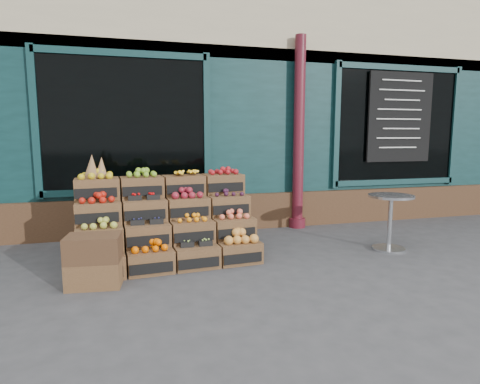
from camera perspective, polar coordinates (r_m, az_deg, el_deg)
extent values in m
plane|color=#3B3B3D|center=(4.79, 4.63, -11.18)|extent=(60.00, 60.00, 0.00)
cube|color=#0D2E2F|center=(9.61, -6.16, 12.92)|extent=(12.00, 6.00, 4.80)
cube|color=#0D2E2F|center=(6.68, -1.90, 7.40)|extent=(12.00, 0.12, 3.00)
cube|color=#452D1B|center=(6.73, -1.71, -2.88)|extent=(12.00, 0.18, 0.60)
cube|color=black|center=(6.42, -15.96, 9.30)|extent=(2.40, 0.06, 2.00)
cube|color=black|center=(8.00, 21.39, 8.75)|extent=(2.40, 0.06, 2.00)
cylinder|color=#51121D|center=(6.87, 8.37, 8.17)|extent=(0.18, 0.18, 3.20)
cube|color=black|center=(7.94, 21.80, 9.82)|extent=(1.30, 0.04, 1.60)
cube|color=brown|center=(4.80, -19.17, -9.93)|extent=(0.55, 0.40, 0.26)
cube|color=black|center=(4.62, -19.13, -10.96)|extent=(0.48, 0.05, 0.12)
cube|color=yellow|center=(4.75, -19.27, -7.94)|extent=(0.44, 0.31, 0.08)
cube|color=brown|center=(4.82, -12.61, -9.56)|extent=(0.55, 0.40, 0.26)
cube|color=black|center=(4.65, -12.30, -10.57)|extent=(0.48, 0.05, 0.12)
cube|color=#E65A00|center=(4.77, -12.68, -7.53)|extent=(0.44, 0.31, 0.09)
cube|color=brown|center=(4.91, -6.23, -9.08)|extent=(0.55, 0.40, 0.26)
cube|color=black|center=(4.74, -5.67, -10.04)|extent=(0.48, 0.05, 0.12)
cube|color=#89A847|center=(4.87, -6.25, -7.44)|extent=(0.44, 0.31, 0.03)
cube|color=brown|center=(5.06, -0.16, -8.52)|extent=(0.55, 0.40, 0.26)
cube|color=black|center=(4.90, 0.61, -9.42)|extent=(0.48, 0.05, 0.12)
cube|color=#C78134|center=(5.01, -0.16, -6.42)|extent=(0.44, 0.31, 0.12)
cube|color=brown|center=(4.94, -19.35, -6.26)|extent=(0.55, 0.40, 0.26)
cube|color=black|center=(4.76, -19.31, -7.12)|extent=(0.48, 0.05, 0.12)
cube|color=#9FA338|center=(4.90, -19.44, -4.27)|extent=(0.44, 0.31, 0.09)
cube|color=brown|center=(4.97, -13.03, -5.93)|extent=(0.55, 0.40, 0.26)
cube|color=black|center=(4.79, -12.74, -6.77)|extent=(0.48, 0.05, 0.12)
cube|color=#20204F|center=(4.93, -13.08, -4.28)|extent=(0.44, 0.31, 0.03)
cube|color=brown|center=(5.05, -6.86, -5.53)|extent=(0.55, 0.40, 0.26)
cube|color=black|center=(4.88, -6.35, -6.34)|extent=(0.48, 0.05, 0.12)
cube|color=orange|center=(5.02, -6.90, -3.68)|extent=(0.44, 0.31, 0.07)
cube|color=brown|center=(5.20, -0.98, -5.10)|extent=(0.55, 0.40, 0.26)
cube|color=black|center=(5.03, -0.27, -5.86)|extent=(0.48, 0.05, 0.12)
cube|color=#E86446|center=(5.16, -0.99, -3.22)|extent=(0.44, 0.31, 0.08)
cube|color=brown|center=(5.10, -19.51, -2.81)|extent=(0.55, 0.40, 0.26)
cube|color=black|center=(4.91, -19.48, -3.51)|extent=(0.48, 0.05, 0.12)
cube|color=#A8160C|center=(5.07, -19.60, -0.86)|extent=(0.44, 0.31, 0.09)
cube|color=brown|center=(5.13, -13.41, -2.51)|extent=(0.55, 0.40, 0.26)
cube|color=black|center=(4.94, -13.15, -3.20)|extent=(0.48, 0.05, 0.12)
cube|color=red|center=(5.10, -13.47, -0.86)|extent=(0.44, 0.31, 0.04)
cube|color=brown|center=(5.21, -7.46, -2.18)|extent=(0.55, 0.40, 0.26)
cube|color=black|center=(5.03, -6.98, -2.85)|extent=(0.48, 0.05, 0.12)
cube|color=maroon|center=(5.18, -7.49, -0.22)|extent=(0.44, 0.31, 0.10)
cube|color=brown|center=(5.35, -1.75, -1.85)|extent=(0.55, 0.40, 0.26)
cube|color=black|center=(5.18, -1.09, -2.49)|extent=(0.48, 0.05, 0.12)
cube|color=#311227|center=(5.33, -1.76, -0.11)|extent=(0.44, 0.31, 0.07)
cube|color=brown|center=(5.28, -19.65, 0.42)|extent=(0.55, 0.40, 0.26)
cube|color=black|center=(5.09, -19.63, -0.14)|extent=(0.48, 0.05, 0.12)
cube|color=gold|center=(5.26, -19.74, 2.31)|extent=(0.44, 0.31, 0.09)
cube|color=brown|center=(5.31, -13.77, 0.70)|extent=(0.55, 0.40, 0.26)
cube|color=black|center=(5.12, -13.53, 0.15)|extent=(0.48, 0.05, 0.12)
cube|color=olive|center=(5.29, -13.84, 2.58)|extent=(0.44, 0.31, 0.09)
cube|color=brown|center=(5.39, -8.01, 0.96)|extent=(0.55, 0.40, 0.26)
cube|color=black|center=(5.20, -7.57, 0.43)|extent=(0.48, 0.05, 0.12)
cube|color=yellow|center=(5.37, -8.05, 2.77)|extent=(0.44, 0.31, 0.08)
cube|color=brown|center=(5.52, -2.47, 1.20)|extent=(0.55, 0.40, 0.26)
cube|color=black|center=(5.34, -1.86, 0.69)|extent=(0.48, 0.05, 0.12)
cube|color=maroon|center=(5.51, -2.48, 2.95)|extent=(0.44, 0.31, 0.08)
cube|color=#452D1B|center=(5.07, -9.85, -8.61)|extent=(2.18, 0.52, 0.26)
cube|color=#452D1B|center=(5.25, -10.30, -6.57)|extent=(2.18, 0.52, 0.52)
cube|color=#452D1B|center=(5.43, -10.72, -4.67)|extent=(2.18, 0.52, 0.79)
cone|color=olive|center=(5.26, -20.35, 3.45)|extent=(0.18, 0.18, 0.30)
cone|color=olive|center=(5.29, -19.10, 3.32)|extent=(0.16, 0.16, 0.26)
cube|color=brown|center=(4.57, -19.94, -10.79)|extent=(0.59, 0.44, 0.27)
cube|color=#452D1B|center=(4.49, -20.11, -7.48)|extent=(0.59, 0.44, 0.27)
cylinder|color=silver|center=(5.99, 20.36, -7.56)|extent=(0.45, 0.45, 0.03)
cylinder|color=silver|center=(5.91, 20.53, -4.17)|extent=(0.06, 0.06, 0.73)
cylinder|color=silver|center=(5.84, 20.71, -0.55)|extent=(0.61, 0.61, 0.03)
imported|color=#1E692C|center=(7.12, -11.68, 2.95)|extent=(0.83, 0.71, 1.93)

